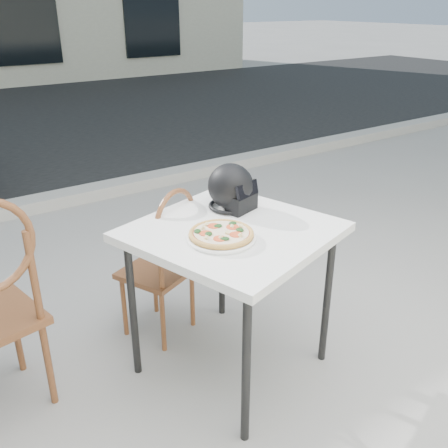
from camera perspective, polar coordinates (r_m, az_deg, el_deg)
ground at (r=2.98m, az=4.44°, el=-14.92°), size 80.00×80.00×0.00m
curb at (r=5.32m, az=-16.20°, el=3.21°), size 30.00×0.25×0.12m
cafe_table_main at (r=2.50m, az=0.96°, el=-2.03°), size 1.11×1.11×0.85m
plate at (r=2.34m, az=-0.31°, el=-1.59°), size 0.35×0.35×0.02m
pizza at (r=2.33m, az=-0.32°, el=-1.08°), size 0.31×0.31×0.04m
helmet at (r=2.66m, az=0.90°, el=4.02°), size 0.30×0.31×0.25m
cafe_chair_main at (r=2.89m, az=-6.76°, el=-3.67°), size 0.48×0.48×0.96m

